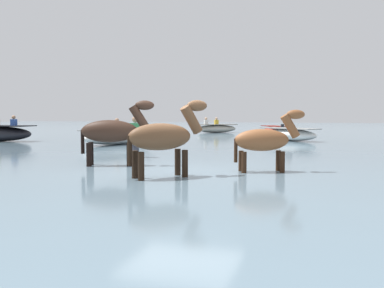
% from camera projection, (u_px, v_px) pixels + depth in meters
% --- Properties ---
extents(ground_plane, '(120.00, 120.00, 0.00)m').
position_uv_depth(ground_plane, '(182.00, 189.00, 9.81)').
color(ground_plane, gray).
extents(water_surface, '(90.00, 90.00, 0.38)m').
position_uv_depth(water_surface, '(252.00, 147.00, 19.33)').
color(water_surface, slate).
rests_on(water_surface, ground).
extents(horse_lead_dark_bay, '(1.85, 1.01, 2.04)m').
position_uv_depth(horse_lead_dark_bay, '(113.00, 133.00, 11.04)').
color(horse_lead_dark_bay, '#382319').
rests_on(horse_lead_dark_bay, ground).
extents(horse_trailing_chestnut, '(1.62, 0.92, 1.80)m').
position_uv_depth(horse_trailing_chestnut, '(265.00, 142.00, 9.84)').
color(horse_trailing_chestnut, brown).
rests_on(horse_trailing_chestnut, ground).
extents(horse_flank_bay, '(1.51, 1.53, 2.00)m').
position_uv_depth(horse_flank_bay, '(163.00, 139.00, 8.96)').
color(horse_flank_bay, brown).
rests_on(horse_flank_bay, ground).
extents(boat_near_port, '(2.48, 3.76, 1.13)m').
position_uv_depth(boat_near_port, '(119.00, 137.00, 18.69)').
color(boat_near_port, silver).
rests_on(boat_near_port, water_surface).
extents(boat_far_inshore, '(2.88, 2.61, 1.06)m').
position_uv_depth(boat_far_inshore, '(216.00, 128.00, 29.86)').
color(boat_far_inshore, '#B2AD9E').
rests_on(boat_far_inshore, water_surface).
extents(boat_mid_outer, '(3.19, 2.81, 1.10)m').
position_uv_depth(boat_mid_outer, '(289.00, 134.00, 21.12)').
color(boat_mid_outer, silver).
rests_on(boat_mid_outer, water_surface).
extents(boat_far_offshore, '(2.08, 2.90, 0.70)m').
position_uv_depth(boat_far_offshore, '(274.00, 130.00, 26.81)').
color(boat_far_offshore, '#BC382D').
rests_on(boat_far_offshore, water_surface).
extents(person_onlooker_right, '(0.35, 0.25, 1.63)m').
position_uv_depth(person_onlooker_right, '(136.00, 141.00, 13.16)').
color(person_onlooker_right, '#383842').
rests_on(person_onlooker_right, ground).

